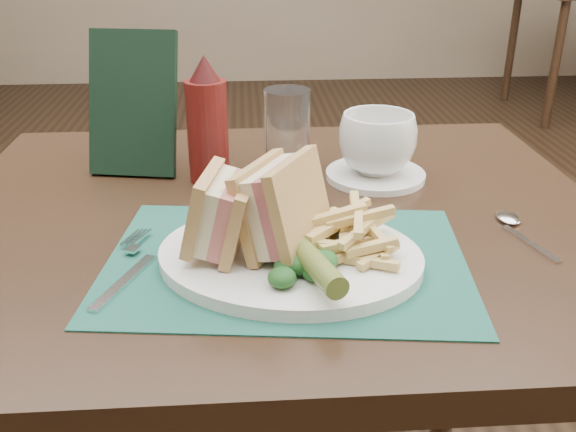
{
  "coord_description": "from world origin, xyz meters",
  "views": [
    {
      "loc": [
        -0.04,
        -1.29,
        1.11
      ],
      "look_at": [
        0.01,
        -0.62,
        0.8
      ],
      "focal_mm": 40.0,
      "sensor_mm": 36.0,
      "label": 1
    }
  ],
  "objects_px": {
    "plate": "(290,257)",
    "sandwich_half_a": "(203,212)",
    "ketchup_bottle": "(207,120)",
    "placemat": "(286,261)",
    "check_presenter": "(133,103)",
    "table_main": "(279,424)",
    "sandwich_half_b": "(266,202)",
    "saucer": "(375,175)",
    "coffee_cup": "(377,143)",
    "drinking_glass": "(287,132)"
  },
  "relations": [
    {
      "from": "saucer",
      "to": "plate",
      "type": "bearing_deg",
      "value": -120.0
    },
    {
      "from": "plate",
      "to": "drinking_glass",
      "type": "bearing_deg",
      "value": 100.19
    },
    {
      "from": "drinking_glass",
      "to": "table_main",
      "type": "bearing_deg",
      "value": -99.42
    },
    {
      "from": "sandwich_half_b",
      "to": "plate",
      "type": "bearing_deg",
      "value": 1.39
    },
    {
      "from": "table_main",
      "to": "check_presenter",
      "type": "relative_size",
      "value": 4.15
    },
    {
      "from": "plate",
      "to": "coffee_cup",
      "type": "height_order",
      "value": "coffee_cup"
    },
    {
      "from": "saucer",
      "to": "coffee_cup",
      "type": "relative_size",
      "value": 1.31
    },
    {
      "from": "plate",
      "to": "check_presenter",
      "type": "height_order",
      "value": "check_presenter"
    },
    {
      "from": "plate",
      "to": "drinking_glass",
      "type": "height_order",
      "value": "drinking_glass"
    },
    {
      "from": "check_presenter",
      "to": "ketchup_bottle",
      "type": "bearing_deg",
      "value": -14.68
    },
    {
      "from": "sandwich_half_b",
      "to": "ketchup_bottle",
      "type": "height_order",
      "value": "ketchup_bottle"
    },
    {
      "from": "table_main",
      "to": "plate",
      "type": "xyz_separation_m",
      "value": [
        0.01,
        -0.15,
        0.38
      ]
    },
    {
      "from": "sandwich_half_b",
      "to": "table_main",
      "type": "bearing_deg",
      "value": 111.43
    },
    {
      "from": "plate",
      "to": "table_main",
      "type": "bearing_deg",
      "value": 106.03
    },
    {
      "from": "saucer",
      "to": "coffee_cup",
      "type": "height_order",
      "value": "coffee_cup"
    },
    {
      "from": "saucer",
      "to": "coffee_cup",
      "type": "distance_m",
      "value": 0.05
    },
    {
      "from": "drinking_glass",
      "to": "check_presenter",
      "type": "height_order",
      "value": "check_presenter"
    },
    {
      "from": "plate",
      "to": "sandwich_half_b",
      "type": "xyz_separation_m",
      "value": [
        -0.03,
        0.01,
        0.06
      ]
    },
    {
      "from": "ketchup_bottle",
      "to": "sandwich_half_b",
      "type": "bearing_deg",
      "value": -73.6
    },
    {
      "from": "sandwich_half_b",
      "to": "coffee_cup",
      "type": "bearing_deg",
      "value": 83.98
    },
    {
      "from": "ketchup_bottle",
      "to": "sandwich_half_a",
      "type": "bearing_deg",
      "value": -88.76
    },
    {
      "from": "plate",
      "to": "sandwich_half_b",
      "type": "bearing_deg",
      "value": 165.32
    },
    {
      "from": "sandwich_half_b",
      "to": "check_presenter",
      "type": "bearing_deg",
      "value": 150.94
    },
    {
      "from": "table_main",
      "to": "ketchup_bottle",
      "type": "xyz_separation_m",
      "value": [
        -0.09,
        0.12,
        0.47
      ]
    },
    {
      "from": "table_main",
      "to": "ketchup_bottle",
      "type": "relative_size",
      "value": 4.84
    },
    {
      "from": "plate",
      "to": "ketchup_bottle",
      "type": "height_order",
      "value": "ketchup_bottle"
    },
    {
      "from": "plate",
      "to": "sandwich_half_a",
      "type": "bearing_deg",
      "value": -171.33
    },
    {
      "from": "sandwich_half_b",
      "to": "sandwich_half_a",
      "type": "bearing_deg",
      "value": -145.62
    },
    {
      "from": "table_main",
      "to": "saucer",
      "type": "distance_m",
      "value": 0.42
    },
    {
      "from": "table_main",
      "to": "sandwich_half_b",
      "type": "bearing_deg",
      "value": -98.18
    },
    {
      "from": "saucer",
      "to": "ketchup_bottle",
      "type": "xyz_separation_m",
      "value": [
        -0.25,
        0.01,
        0.09
      ]
    },
    {
      "from": "sandwich_half_a",
      "to": "sandwich_half_b",
      "type": "bearing_deg",
      "value": 16.05
    },
    {
      "from": "plate",
      "to": "saucer",
      "type": "distance_m",
      "value": 0.3
    },
    {
      "from": "sandwich_half_b",
      "to": "coffee_cup",
      "type": "distance_m",
      "value": 0.3
    },
    {
      "from": "sandwich_half_a",
      "to": "saucer",
      "type": "xyz_separation_m",
      "value": [
        0.24,
        0.25,
        -0.06
      ]
    },
    {
      "from": "table_main",
      "to": "sandwich_half_a",
      "type": "distance_m",
      "value": 0.47
    },
    {
      "from": "ketchup_bottle",
      "to": "saucer",
      "type": "bearing_deg",
      "value": -2.56
    },
    {
      "from": "placemat",
      "to": "sandwich_half_b",
      "type": "xyz_separation_m",
      "value": [
        -0.02,
        0.01,
        0.07
      ]
    },
    {
      "from": "sandwich_half_a",
      "to": "check_presenter",
      "type": "distance_m",
      "value": 0.34
    },
    {
      "from": "sandwich_half_a",
      "to": "plate",
      "type": "bearing_deg",
      "value": 6.4
    },
    {
      "from": "table_main",
      "to": "placemat",
      "type": "bearing_deg",
      "value": -88.81
    },
    {
      "from": "drinking_glass",
      "to": "check_presenter",
      "type": "distance_m",
      "value": 0.24
    },
    {
      "from": "saucer",
      "to": "drinking_glass",
      "type": "bearing_deg",
      "value": 165.79
    },
    {
      "from": "sandwich_half_a",
      "to": "saucer",
      "type": "height_order",
      "value": "sandwich_half_a"
    },
    {
      "from": "sandwich_half_b",
      "to": "drinking_glass",
      "type": "xyz_separation_m",
      "value": [
        0.04,
        0.28,
        -0.01
      ]
    },
    {
      "from": "sandwich_half_b",
      "to": "check_presenter",
      "type": "relative_size",
      "value": 0.51
    },
    {
      "from": "placemat",
      "to": "ketchup_bottle",
      "type": "relative_size",
      "value": 2.21
    },
    {
      "from": "plate",
      "to": "sandwich_half_a",
      "type": "relative_size",
      "value": 3.16
    },
    {
      "from": "ketchup_bottle",
      "to": "check_presenter",
      "type": "height_order",
      "value": "check_presenter"
    },
    {
      "from": "saucer",
      "to": "drinking_glass",
      "type": "relative_size",
      "value": 1.15
    }
  ]
}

